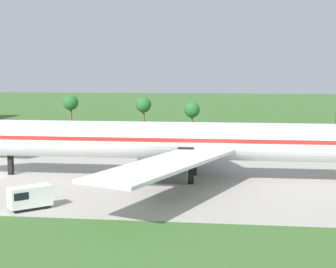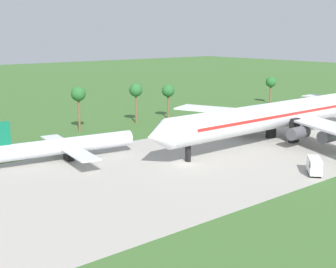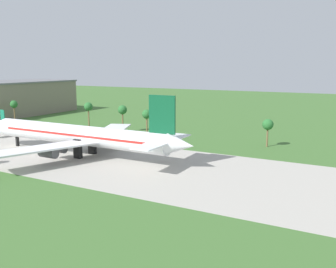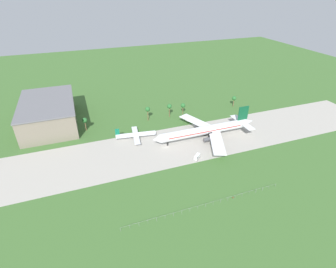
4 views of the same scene
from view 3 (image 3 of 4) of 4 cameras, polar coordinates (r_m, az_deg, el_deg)
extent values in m
plane|color=#3D662D|center=(134.08, -22.70, -1.71)|extent=(600.00, 600.00, 0.00)
cube|color=#A8A399|center=(134.08, -22.70, -1.71)|extent=(320.00, 44.00, 0.02)
cylinder|color=white|center=(113.90, -13.75, -0.11)|extent=(61.54, 5.81, 5.81)
cone|color=white|center=(138.08, -24.02, 1.09)|extent=(4.65, 5.69, 5.69)
cone|color=white|center=(94.58, 1.94, -1.66)|extent=(7.26, 5.52, 5.52)
cube|color=red|center=(113.83, -13.76, 0.11)|extent=(52.30, 5.92, 0.58)
cube|color=#0F4C2D|center=(95.80, -0.92, 2.99)|extent=(7.55, 0.50, 9.87)
cube|color=white|center=(96.81, -0.76, -1.11)|extent=(5.23, 23.23, 0.30)
cube|color=white|center=(102.92, -18.37, -2.03)|extent=(17.75, 29.43, 0.44)
cube|color=white|center=(123.89, -8.72, 0.43)|extent=(17.75, 29.43, 0.44)
cylinder|color=#4C4C51|center=(110.08, -16.45, -2.04)|extent=(5.23, 2.61, 2.61)
cylinder|color=#4C4C51|center=(104.49, -17.77, -2.77)|extent=(5.23, 2.61, 2.61)
cylinder|color=#4C4C51|center=(120.12, -11.79, -0.82)|extent=(5.23, 2.61, 2.61)
cylinder|color=#4C4C51|center=(123.10, -9.22, -0.46)|extent=(5.23, 2.61, 2.61)
cube|color=black|center=(133.00, -22.00, -0.55)|extent=(0.70, 0.90, 5.49)
cube|color=black|center=(110.21, -13.59, -2.21)|extent=(2.40, 1.20, 5.49)
cube|color=black|center=(114.91, -11.47, -1.62)|extent=(2.40, 1.20, 5.49)
cylinder|color=silver|center=(155.61, -21.63, 1.03)|extent=(26.53, 6.73, 3.05)
cube|color=#0F6647|center=(165.24, -23.91, 2.67)|extent=(2.75, 0.62, 4.27)
cube|color=silver|center=(155.66, -21.63, 0.92)|extent=(6.96, 24.00, 0.24)
cube|color=black|center=(155.84, -21.60, 0.51)|extent=(1.57, 2.89, 2.90)
cube|color=slate|center=(222.93, -22.44, 5.07)|extent=(36.00, 60.00, 17.13)
cube|color=slate|center=(222.39, -22.60, 7.37)|extent=(36.72, 61.20, 0.80)
cylinder|color=brown|center=(150.05, -6.92, 1.88)|extent=(0.56, 0.56, 8.41)
sphere|color=#28662D|center=(149.42, -6.96, 3.70)|extent=(3.60, 3.60, 3.60)
cylinder|color=brown|center=(160.57, -11.98, 2.35)|extent=(0.56, 0.56, 8.76)
sphere|color=#28662D|center=(159.97, -12.05, 4.11)|extent=(3.60, 3.60, 3.60)
cylinder|color=brown|center=(193.04, -22.36, 2.93)|extent=(0.56, 0.56, 7.54)
sphere|color=#28662D|center=(192.58, -22.45, 4.22)|extent=(3.60, 3.60, 3.60)
cylinder|color=brown|center=(143.98, -3.25, 1.36)|extent=(0.56, 0.56, 7.33)
sphere|color=#28662D|center=(143.38, -3.26, 3.04)|extent=(3.60, 3.60, 3.60)
cylinder|color=brown|center=(126.43, 14.89, -0.37)|extent=(0.56, 0.56, 6.79)
sphere|color=#28662D|center=(125.77, 14.98, 1.42)|extent=(3.60, 3.60, 3.60)
camera|label=1|loc=(66.69, -57.30, -2.45)|focal=55.00mm
camera|label=2|loc=(160.09, -55.05, 5.15)|focal=50.00mm
camera|label=4|loc=(170.99, -84.63, 23.76)|focal=28.00mm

